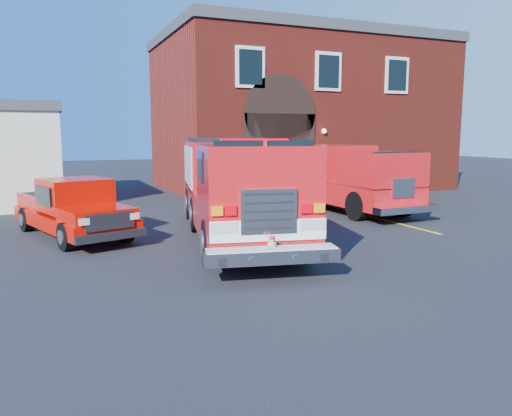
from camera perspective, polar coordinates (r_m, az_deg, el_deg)
name	(u,v)px	position (r m, az deg, el deg)	size (l,w,h in m)	color
ground	(239,250)	(13.32, -2.01, -4.84)	(100.00, 100.00, 0.00)	black
parking_stripe_near	(409,226)	(17.45, 17.13, -2.02)	(0.12, 3.00, 0.01)	yellow
parking_stripe_mid	(358,213)	(19.81, 11.57, -0.60)	(0.12, 3.00, 0.01)	yellow
parking_stripe_far	(319,204)	(22.32, 7.23, 0.50)	(0.12, 3.00, 0.01)	yellow
fire_station	(297,113)	(29.45, 4.75, 10.73)	(15.20, 10.20, 8.45)	maroon
fire_engine	(236,186)	(14.83, -2.32, 2.53)	(4.56, 9.94, 2.96)	black
pickup_truck	(73,209)	(15.90, -20.20, -0.12)	(3.46, 5.73, 1.77)	black
secondary_truck	(339,174)	(20.84, 9.41, 3.82)	(2.80, 8.13, 2.61)	black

